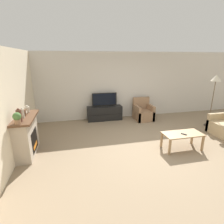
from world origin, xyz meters
name	(u,v)px	position (x,y,z in m)	size (l,w,h in m)	color
ground_plane	(150,147)	(0.00, 0.00, 0.00)	(24.00, 24.00, 0.00)	#89755B
wall_back	(123,86)	(0.00, 2.86, 1.35)	(12.00, 0.06, 2.70)	beige
wall_left	(6,110)	(-3.53, 0.00, 1.35)	(0.06, 12.00, 2.70)	beige
fireplace	(26,135)	(-3.32, 0.40, 0.53)	(0.49, 1.24, 1.04)	#B7A893
mantel_vase_left	(19,116)	(-3.30, 0.03, 1.19)	(0.11, 0.11, 0.32)	#512D23
mantel_vase_centre_left	(22,113)	(-3.30, 0.31, 1.16)	(0.09, 0.09, 0.26)	beige
mantel_vase_right	(27,109)	(-3.30, 0.78, 1.13)	(0.13, 0.13, 0.20)	beige
mantel_clock	(25,112)	(-3.30, 0.53, 1.12)	(0.08, 0.11, 0.15)	brown
potted_plant	(17,118)	(-3.30, -0.12, 1.19)	(0.18, 0.18, 0.27)	#936B4C
tv_stand	(105,113)	(-0.85, 2.59, 0.29)	(1.41, 0.41, 0.58)	black
tv	(104,100)	(-0.85, 2.59, 0.84)	(1.00, 0.18, 0.55)	black
armchair	(143,113)	(0.72, 2.32, 0.29)	(0.70, 0.76, 0.88)	#937051
coffee_table	(182,136)	(0.81, -0.27, 0.41)	(1.08, 0.52, 0.47)	#A37F56
remote	(184,134)	(0.80, -0.34, 0.48)	(0.12, 0.15, 0.02)	black
floor_lamp	(216,82)	(2.88, 1.10, 1.65)	(0.34, 0.34, 1.89)	black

